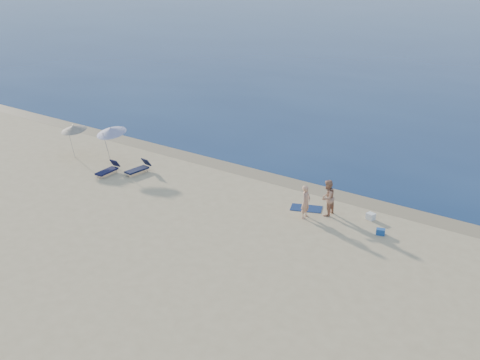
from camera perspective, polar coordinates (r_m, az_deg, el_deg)
name	(u,v)px	position (r m, az deg, el deg)	size (l,w,h in m)	color
wet_sand_strip	(277,179)	(34.68, 3.57, 0.10)	(240.00, 1.60, 0.00)	#847254
person_left	(306,202)	(29.76, 6.26, -2.06)	(0.62, 0.40, 1.69)	tan
person_right	(327,198)	(30.13, 8.29, -1.68)	(0.90, 0.70, 1.85)	tan
beach_towel	(306,208)	(31.06, 6.30, -2.67)	(1.59, 0.88, 0.03)	#0F204C
white_bag	(371,216)	(30.33, 12.29, -3.39)	(0.39, 0.33, 0.33)	white
blue_cooler	(381,232)	(28.94, 13.18, -4.80)	(0.40, 0.29, 0.29)	#1B4A94
umbrella_near	(111,131)	(37.37, -12.14, 4.60)	(2.11, 2.14, 2.43)	silver
umbrella_far	(74,128)	(39.07, -15.51, 4.78)	(1.82, 1.84, 2.20)	silver
lounger_left	(108,170)	(36.10, -12.39, 0.96)	(0.66, 1.68, 0.72)	#141537
lounger_right	(139,168)	(35.95, -9.59, 1.09)	(0.68, 1.71, 0.74)	#121833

